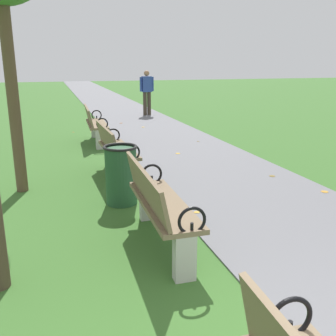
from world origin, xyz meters
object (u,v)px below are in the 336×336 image
(pedestrian_walking, at_px, (147,90))
(park_bench_3, at_px, (115,149))
(park_bench_4, at_px, (95,124))
(trash_bin, at_px, (121,175))
(park_bench_2, at_px, (158,204))

(pedestrian_walking, bearing_deg, park_bench_3, -108.07)
(park_bench_3, distance_m, park_bench_4, 3.01)
(park_bench_4, height_order, trash_bin, park_bench_4)
(park_bench_4, bearing_deg, pedestrian_walking, 61.49)
(park_bench_3, height_order, pedestrian_walking, pedestrian_walking)
(park_bench_2, xyz_separation_m, park_bench_3, (0.00, 2.77, 0.00))
(park_bench_4, distance_m, pedestrian_walking, 5.17)
(park_bench_2, distance_m, trash_bin, 1.43)
(trash_bin, bearing_deg, park_bench_3, 83.77)
(park_bench_3, relative_size, trash_bin, 1.92)
(park_bench_3, bearing_deg, trash_bin, -96.23)
(park_bench_4, bearing_deg, trash_bin, -91.94)
(park_bench_2, distance_m, park_bench_4, 5.78)
(park_bench_4, relative_size, pedestrian_walking, 1.00)
(trash_bin, bearing_deg, pedestrian_walking, 73.65)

